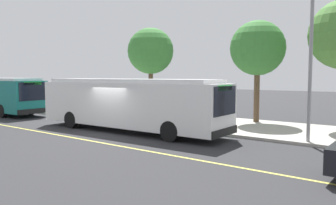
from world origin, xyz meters
name	(u,v)px	position (x,y,z in m)	size (l,w,h in m)	color
ground_plane	(113,133)	(0.00, 0.00, 0.00)	(120.00, 120.00, 0.00)	#2B2B2D
sidewalk_curb	(178,120)	(0.00, 6.00, 0.07)	(44.00, 6.40, 0.15)	#A8A399
lane_stripe_center	(81,139)	(0.00, -2.20, 0.00)	(36.00, 0.14, 0.01)	#E0D64C
transit_bus_main	(129,103)	(0.21, 1.01, 1.62)	(12.06, 2.94, 2.95)	white
bus_shelter	(185,94)	(0.89, 5.59, 1.92)	(2.90, 1.60, 2.48)	#333338
waiting_bench	(190,114)	(1.23, 5.60, 0.63)	(1.60, 0.48, 0.95)	brown
route_sign_post	(211,97)	(4.11, 3.38, 1.96)	(0.44, 0.08, 2.80)	#333338
pedestrian_commuter	(221,112)	(4.51, 3.79, 1.12)	(0.24, 0.40, 1.69)	#282D47
street_tree_upstreet	(258,49)	(4.75, 8.09, 4.86)	(3.50, 3.50, 6.49)	brown
street_tree_downstreet	(151,51)	(-4.07, 7.91, 5.06)	(3.64, 3.64, 6.76)	brown
utility_pole	(310,71)	(9.30, 3.25, 3.35)	(0.16, 0.16, 6.40)	gray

